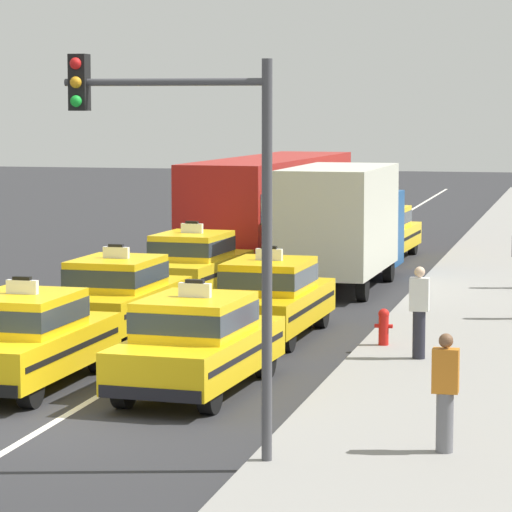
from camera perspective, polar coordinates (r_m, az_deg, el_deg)
The scene contains 16 objects.
ground_plane at distance 21.45m, azimuth -8.66°, elevation -7.01°, with size 160.00×160.00×0.00m, color #2B2B2D.
lane_stripe_left_right at distance 40.39m, azimuth 2.14°, elevation -0.65°, with size 0.14×80.00×0.01m, color silver.
sidewalk_curb at distance 34.71m, azimuth 9.57°, elevation -1.77°, with size 4.00×90.00×0.15m, color gray.
taxi_left_nearest at distance 24.25m, azimuth -9.49°, elevation -3.35°, with size 1.91×4.60×1.96m.
taxi_left_second at distance 29.46m, azimuth -5.71°, elevation -1.58°, with size 1.95×4.61×1.96m.
taxi_left_third at distance 34.96m, azimuth -2.60°, elevation -0.31°, with size 2.07×4.66×1.96m.
bus_left_fourth at distance 43.14m, azimuth 0.64°, elevation 2.22°, with size 3.12×11.32×3.22m.
sedan_left_fifth at distance 52.35m, azimuth 2.98°, elevation 1.88°, with size 1.77×4.30×1.58m.
taxi_right_nearest at distance 23.54m, azimuth -2.45°, elevation -3.56°, with size 2.08×4.66×1.96m.
taxi_right_second at distance 28.95m, azimuth 0.60°, elevation -1.69°, with size 1.95×4.61×1.96m.
box_truck_right_third at distance 36.80m, azimuth 3.67°, elevation 1.43°, with size 2.42×7.01×3.27m.
taxi_right_fourth at distance 43.73m, azimuth 5.18°, elevation 1.02°, with size 2.02×4.64×1.96m.
pedestrian_near_crosswalk at distance 19.14m, azimuth 7.82°, elevation -5.59°, with size 0.36×0.24×1.65m.
pedestrian_trailing at distance 26.00m, azimuth 6.76°, elevation -2.31°, with size 0.36×0.24×1.74m.
fire_hydrant at distance 27.44m, azimuth 5.29°, elevation -2.86°, with size 0.36×0.22×0.73m.
traffic_light_pole at distance 18.38m, azimuth -2.48°, elevation 2.90°, with size 2.87×0.33×5.58m.
Camera 1 is at (7.98, -19.29, 4.93)m, focal length 96.88 mm.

